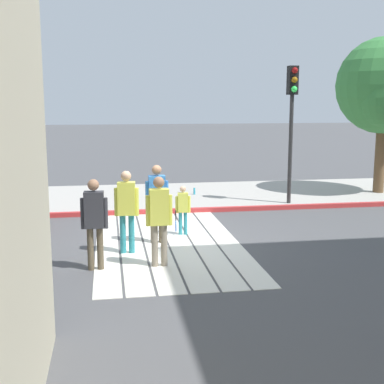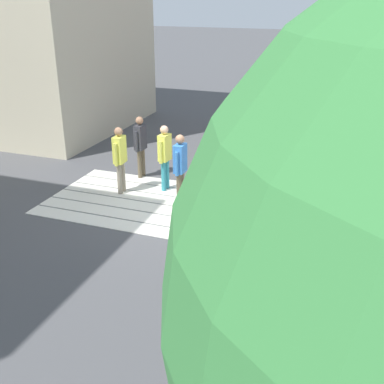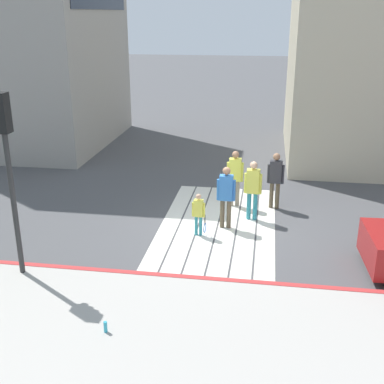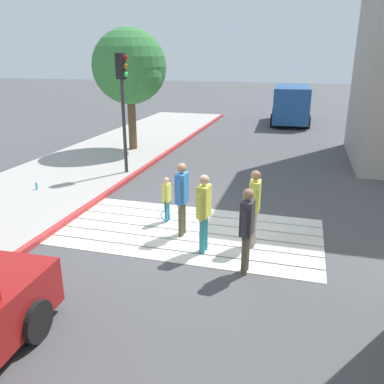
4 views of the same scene
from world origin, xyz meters
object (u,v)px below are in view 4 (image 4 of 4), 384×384
traffic_light_corner (123,90)px  street_tree (131,69)px  van_down_street (291,104)px  pedestrian_teen_behind (182,194)px  pedestrian_adult_side (247,225)px  pedestrian_adult_lead (204,208)px  water_bottle (37,186)px  pedestrian_child_with_racket (167,198)px  pedestrian_adult_trailing (254,203)px

traffic_light_corner → street_tree: bearing=109.0°
van_down_street → pedestrian_teen_behind: van_down_street is taller
pedestrian_adult_side → pedestrian_adult_lead: bearing=147.5°
van_down_street → traffic_light_corner: (-5.20, -13.67, 1.76)m
water_bottle → pedestrian_adult_lead: (6.10, -2.48, 0.81)m
water_bottle → pedestrian_teen_behind: bearing=-18.1°
pedestrian_adult_side → pedestrian_child_with_racket: (-2.36, 2.04, -0.36)m
pedestrian_child_with_racket → pedestrian_teen_behind: bearing=-47.4°
van_down_street → water_bottle: size_ratio=24.07×
water_bottle → pedestrian_teen_behind: 5.72m
traffic_light_corner → pedestrian_adult_side: (5.19, -5.75, -2.00)m
van_down_street → pedestrian_teen_behind: size_ratio=2.93×
pedestrian_adult_lead → pedestrian_adult_side: size_ratio=1.00×
water_bottle → pedestrian_adult_lead: bearing=-22.1°
street_tree → pedestrian_adult_trailing: bearing=-51.7°
van_down_street → pedestrian_adult_trailing: size_ratio=2.95×
traffic_light_corner → pedestrian_adult_lead: 6.88m
pedestrian_adult_lead → pedestrian_child_with_racket: size_ratio=1.47×
street_tree → pedestrian_child_with_racket: street_tree is taller
street_tree → traffic_light_corner: bearing=-71.0°
pedestrian_adult_side → water_bottle: bearing=156.3°
traffic_light_corner → van_down_street: bearing=69.2°
street_tree → pedestrian_child_with_racket: bearing=-61.0°
van_down_street → traffic_light_corner: 14.73m
pedestrian_adult_lead → pedestrian_teen_behind: (-0.72, 0.71, 0.01)m
street_tree → pedestrian_adult_trailing: 10.70m
street_tree → pedestrian_adult_lead: bearing=-58.2°
pedestrian_adult_lead → pedestrian_child_with_racket: bearing=133.9°
pedestrian_teen_behind → pedestrian_adult_trailing: bearing=-4.1°
pedestrian_teen_behind → van_down_street: bearing=84.5°
traffic_light_corner → pedestrian_child_with_racket: traffic_light_corner is taller
water_bottle → pedestrian_child_with_racket: pedestrian_child_with_racket is taller
traffic_light_corner → water_bottle: traffic_light_corner is taller
pedestrian_adult_trailing → pedestrian_adult_side: pedestrian_adult_trailing is taller
street_tree → pedestrian_adult_side: bearing=-55.6°
water_bottle → pedestrian_adult_lead: 6.63m
street_tree → pedestrian_adult_side: street_tree is taller
street_tree → pedestrian_adult_trailing: size_ratio=2.96×
pedestrian_teen_behind → pedestrian_child_with_racket: size_ratio=1.49×
van_down_street → street_tree: 12.16m
traffic_light_corner → pedestrian_adult_side: size_ratio=2.39×
van_down_street → pedestrian_adult_side: (-0.01, -19.43, -0.24)m
pedestrian_adult_side → pedestrian_child_with_racket: pedestrian_adult_side is taller
pedestrian_adult_lead → traffic_light_corner: bearing=129.2°
pedestrian_adult_lead → pedestrian_child_with_racket: 1.96m
street_tree → water_bottle: street_tree is taller
pedestrian_adult_trailing → pedestrian_adult_lead: bearing=-149.8°
pedestrian_child_with_racket → pedestrian_adult_lead: bearing=-46.1°
traffic_light_corner → pedestrian_teen_behind: traffic_light_corner is taller
water_bottle → pedestrian_teen_behind: pedestrian_teen_behind is taller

